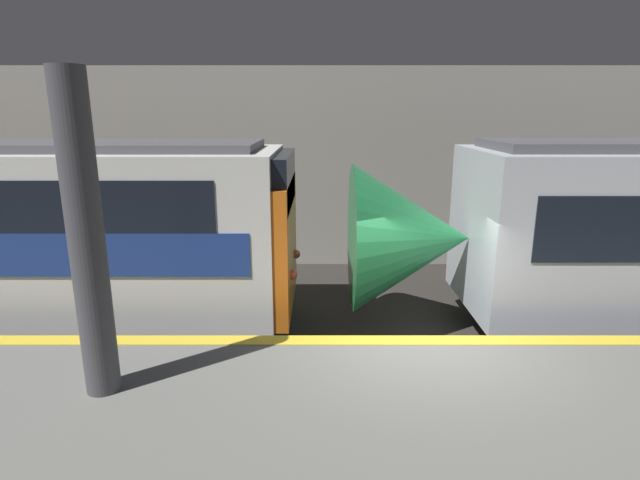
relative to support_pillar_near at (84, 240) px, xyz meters
name	(u,v)px	position (x,y,z in m)	size (l,w,h in m)	color
ground_plane	(419,391)	(4.20, 1.47, -2.81)	(120.00, 120.00, 0.00)	#282623
platform	(458,454)	(4.20, -0.60, -2.34)	(40.00, 4.14, 0.95)	slate
station_rear_barrier	(375,169)	(4.20, 8.18, -0.13)	(50.00, 0.15, 5.35)	#9E998E
support_pillar_near	(84,240)	(0.00, 0.00, 0.00)	(0.40, 0.40, 3.74)	#47474C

